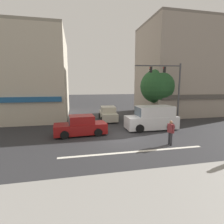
% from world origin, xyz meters
% --- Properties ---
extents(ground_plane, '(120.00, 120.00, 0.00)m').
position_xyz_m(ground_plane, '(0.00, 0.00, 0.00)').
color(ground_plane, '#2B2B2D').
extents(lane_marking_stripe, '(9.00, 0.24, 0.01)m').
position_xyz_m(lane_marking_stripe, '(0.00, -3.50, 0.00)').
color(lane_marking_stripe, silver).
rests_on(lane_marking_stripe, ground).
extents(sidewalk_curb, '(40.00, 5.00, 0.16)m').
position_xyz_m(sidewalk_curb, '(0.00, -8.50, 0.08)').
color(sidewalk_curb, gray).
rests_on(sidewalk_curb, ground).
extents(building_left_block, '(13.23, 11.88, 10.07)m').
position_xyz_m(building_left_block, '(-10.98, 10.83, 5.03)').
color(building_left_block, '#B7AD99').
rests_on(building_left_block, ground).
extents(building_right_corner, '(13.70, 8.48, 12.06)m').
position_xyz_m(building_right_corner, '(12.67, 9.19, 6.02)').
color(building_right_corner, gray).
rests_on(building_right_corner, ground).
extents(street_tree, '(4.05, 4.05, 5.85)m').
position_xyz_m(street_tree, '(6.25, 6.38, 3.81)').
color(street_tree, '#4C3823').
rests_on(street_tree, ground).
extents(utility_pole_near_left, '(1.40, 0.22, 8.76)m').
position_xyz_m(utility_pole_near_left, '(-8.32, 5.63, 4.53)').
color(utility_pole_near_left, brown).
rests_on(utility_pole_near_left, ground).
extents(utility_pole_far_right, '(1.40, 0.22, 8.89)m').
position_xyz_m(utility_pole_far_right, '(8.88, 6.68, 4.60)').
color(utility_pole_far_right, brown).
rests_on(utility_pole_far_right, ground).
extents(traffic_light_mast, '(4.85, 0.83, 6.20)m').
position_xyz_m(traffic_light_mast, '(6.52, 3.93, 4.18)').
color(traffic_light_mast, '#47474C').
rests_on(traffic_light_mast, ground).
extents(sedan_crossing_center, '(4.22, 2.12, 1.58)m').
position_xyz_m(sedan_crossing_center, '(-3.03, 0.85, 0.71)').
color(sedan_crossing_center, maroon).
rests_on(sedan_crossing_center, ground).
extents(sedan_crossing_leftbound, '(2.08, 4.20, 1.58)m').
position_xyz_m(sedan_crossing_leftbound, '(0.24, 6.25, 0.71)').
color(sedan_crossing_leftbound, '#B7B29E').
rests_on(sedan_crossing_leftbound, ground).
extents(van_parked_curbside, '(4.60, 2.04, 2.11)m').
position_xyz_m(van_parked_curbside, '(3.36, 1.35, 1.01)').
color(van_parked_curbside, silver).
rests_on(van_parked_curbside, ground).
extents(pedestrian_mid_crossing, '(0.32, 0.55, 1.67)m').
position_xyz_m(pedestrian_mid_crossing, '(2.72, -2.87, 0.95)').
color(pedestrian_mid_crossing, '#333338').
rests_on(pedestrian_mid_crossing, ground).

